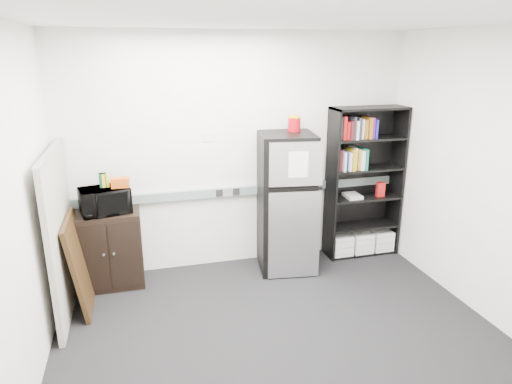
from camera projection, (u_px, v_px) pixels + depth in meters
floor at (285, 343)px, 4.05m from camera, size 4.00×4.00×0.00m
wall_back at (239, 153)px, 5.26m from camera, size 4.00×0.02×2.70m
wall_right at (496, 181)px, 4.14m from camera, size 0.02×3.50×2.70m
wall_left at (14, 222)px, 3.15m from camera, size 0.02×3.50×2.70m
ceiling at (292, 19)px, 3.24m from camera, size 4.00×3.50×0.02m
electrical_raceway at (240, 191)px, 5.36m from camera, size 3.92×0.05×0.10m
wall_note at (208, 137)px, 5.11m from camera, size 0.14×0.00×0.10m
bookshelf at (364, 184)px, 5.60m from camera, size 0.90×0.34×1.85m
cubicle_partition at (61, 234)px, 4.33m from camera, size 0.06×1.30×1.62m
cabinet at (110, 249)px, 4.93m from camera, size 0.68×0.45×0.85m
microwave at (105, 201)px, 4.75m from camera, size 0.56×0.44×0.27m
snack_box_a at (103, 180)px, 4.72m from camera, size 0.07×0.05×0.15m
snack_box_b at (103, 180)px, 4.72m from camera, size 0.08×0.06×0.15m
snack_box_c at (105, 180)px, 4.73m from camera, size 0.08×0.06×0.14m
snack_bag at (120, 183)px, 4.72m from camera, size 0.19×0.11×0.10m
refrigerator at (286, 203)px, 5.23m from camera, size 0.68×0.71×1.61m
coffee_can at (294, 123)px, 5.11m from camera, size 0.14×0.14×0.19m
framed_poster at (80, 263)px, 4.49m from camera, size 0.18×0.74×0.95m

